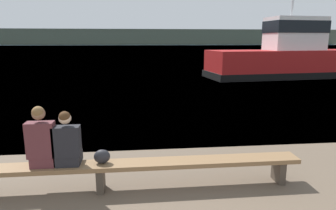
{
  "coord_description": "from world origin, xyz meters",
  "views": [
    {
      "loc": [
        -0.35,
        -1.31,
        2.57
      ],
      "look_at": [
        0.49,
        6.58,
        0.84
      ],
      "focal_mm": 32.0,
      "sensor_mm": 36.0,
      "label": 1
    }
  ],
  "objects": [
    {
      "name": "water_surface",
      "position": [
        0.0,
        125.46,
        0.0
      ],
      "size": [
        240.0,
        240.0,
        0.0
      ],
      "primitive_type": "plane",
      "color": "#426B8E",
      "rests_on": "ground"
    },
    {
      "name": "far_shoreline",
      "position": [
        0.0,
        180.05,
        4.42
      ],
      "size": [
        600.0,
        12.0,
        8.84
      ],
      "primitive_type": "cube",
      "color": "#424738",
      "rests_on": "ground"
    },
    {
      "name": "bench_main",
      "position": [
        -1.0,
        3.58,
        0.41
      ],
      "size": [
        7.06,
        0.41,
        0.49
      ],
      "color": "brown",
      "rests_on": "ground"
    },
    {
      "name": "person_left",
      "position": [
        -1.93,
        3.59,
        0.94
      ],
      "size": [
        0.44,
        0.43,
        1.04
      ],
      "color": "#56282D",
      "rests_on": "bench_main"
    },
    {
      "name": "person_right",
      "position": [
        -1.53,
        3.59,
        0.88
      ],
      "size": [
        0.44,
        0.42,
        0.95
      ],
      "color": "black",
      "rests_on": "bench_main"
    },
    {
      "name": "shopping_bag",
      "position": [
        -0.97,
        3.6,
        0.62
      ],
      "size": [
        0.28,
        0.19,
        0.24
      ],
      "color": "#232328",
      "rests_on": "bench_main"
    },
    {
      "name": "tugboat_red",
      "position": [
        10.31,
        19.01,
        1.3
      ],
      "size": [
        11.47,
        4.73,
        6.74
      ],
      "rotation": [
        0.0,
        0.0,
        1.68
      ],
      "color": "#A81919",
      "rests_on": "water_surface"
    }
  ]
}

